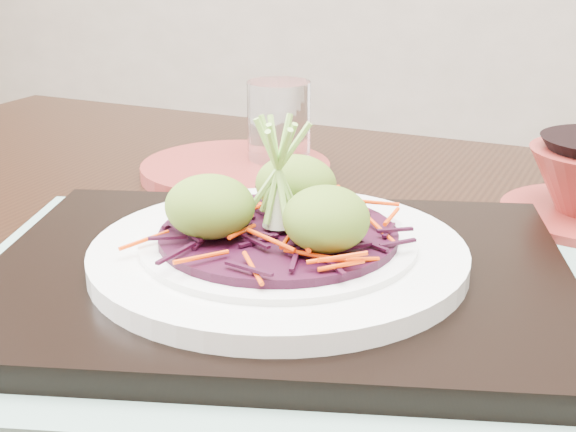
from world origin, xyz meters
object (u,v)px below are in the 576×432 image
(white_plate, at_px, (278,253))
(water_glass, at_px, (279,127))
(dining_table, at_px, (343,424))
(serving_tray, at_px, (278,276))
(terracotta_side_plate, at_px, (236,170))

(white_plate, height_order, water_glass, water_glass)
(dining_table, distance_m, serving_tray, 0.12)
(serving_tray, height_order, water_glass, water_glass)
(terracotta_side_plate, bearing_deg, serving_tray, -62.74)
(dining_table, distance_m, terracotta_side_plate, 0.29)
(dining_table, xyz_separation_m, water_glass, (-0.13, 0.24, 0.15))
(serving_tray, relative_size, water_glass, 4.26)
(dining_table, height_order, water_glass, water_glass)
(serving_tray, height_order, terracotta_side_plate, serving_tray)
(white_plate, relative_size, water_glass, 2.77)
(dining_table, relative_size, serving_tray, 3.66)
(serving_tray, bearing_deg, dining_table, 13.19)
(terracotta_side_plate, xyz_separation_m, water_glass, (0.03, 0.03, 0.04))
(serving_tray, height_order, white_plate, white_plate)
(serving_tray, bearing_deg, water_glass, 96.26)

